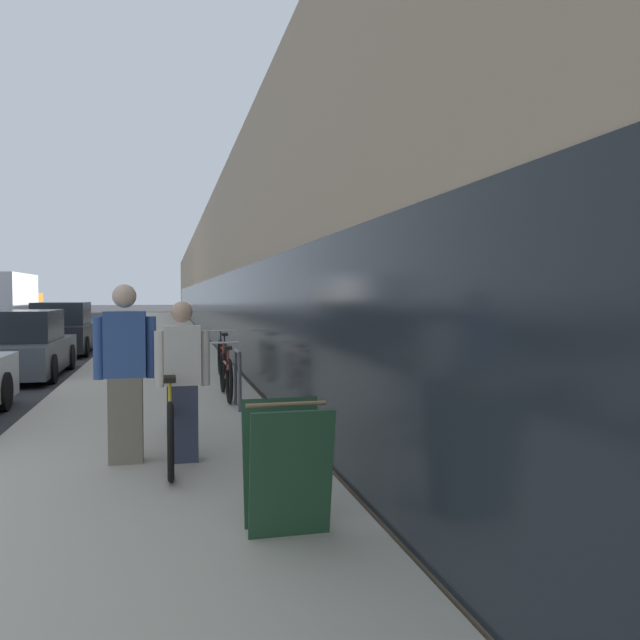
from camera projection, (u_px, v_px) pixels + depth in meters
name	position (u px, v px, depth m)	size (l,w,h in m)	color
sidewalk_slab	(161.00, 339.00, 24.35)	(3.35, 70.00, 0.15)	#B2AA99
storefront_facade	(290.00, 280.00, 33.62)	(10.01, 70.00, 5.15)	tan
tandem_bicycle	(170.00, 416.00, 6.44)	(0.52, 2.75, 0.88)	black
person_rider	(182.00, 381.00, 6.10)	(0.53, 0.21, 1.57)	#33384C
person_bystander	(125.00, 373.00, 6.06)	(0.59, 0.23, 1.74)	#756B5B
bike_rack_hoop	(238.00, 373.00, 8.96)	(0.05, 0.60, 0.84)	#4C4C51
cruiser_bike_nearest	(226.00, 375.00, 9.89)	(0.52, 1.79, 0.86)	black
cruiser_bike_middle	(223.00, 359.00, 12.00)	(0.52, 1.89, 0.93)	black
sandwich_board_sign	(286.00, 466.00, 4.30)	(0.56, 0.56, 0.90)	#23472D
vintage_roadster_curbside	(18.00, 347.00, 13.45)	(1.90, 4.15, 1.45)	#4C5156
parked_sedan_far	(62.00, 331.00, 18.77)	(1.76, 4.05, 1.56)	black
moving_truck	(1.00, 303.00, 29.16)	(2.56, 7.24, 2.77)	orange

